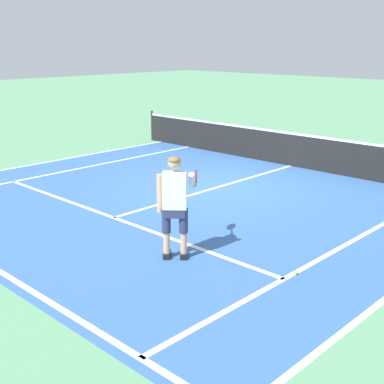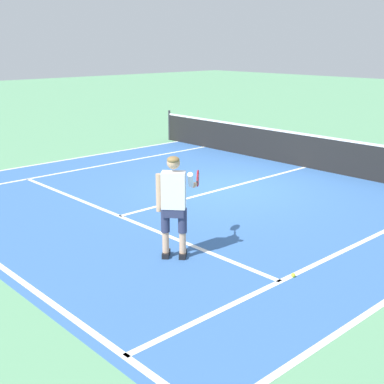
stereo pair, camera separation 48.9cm
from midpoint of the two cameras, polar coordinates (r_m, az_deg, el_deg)
The scene contains 10 objects.
ground_plane at distance 12.72m, azimuth 1.47°, elevation 0.43°, with size 80.00×80.00×0.00m, color #609E70.
court_inner_surface at distance 11.81m, azimuth -2.89°, elevation -0.81°, with size 10.98×9.63×0.00m, color #3866A8.
line_service at distance 10.72m, azimuth -9.85°, elevation -2.79°, with size 8.23×0.10×0.01m, color white.
line_centre_service at distance 12.78m, azimuth 1.72°, elevation 0.52°, with size 0.10×6.40×0.01m, color white.
line_singles_left at distance 14.97m, azimuth -13.79°, elevation 2.38°, with size 0.10×9.23×0.01m, color white.
line_singles_right at distance 9.41m, azimuth 14.69°, elevation -5.81°, with size 0.10×9.23×0.01m, color white.
line_doubles_left at distance 16.12m, azimuth -16.45°, elevation 3.14°, with size 0.10×9.23×0.01m, color white.
tennis_net at distance 15.13m, azimuth 9.92°, elevation 4.66°, with size 11.96×0.08×1.07m.
tennis_player at distance 8.35m, azimuth -3.52°, elevation -0.91°, with size 0.70×1.18×1.71m.
tennis_ball_near_feet at distance 8.17m, azimuth 9.60°, elevation -8.70°, with size 0.07×0.07×0.07m, color #CCE02D.
Camera 1 is at (8.07, -9.24, 3.42)m, focal length 48.77 mm.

